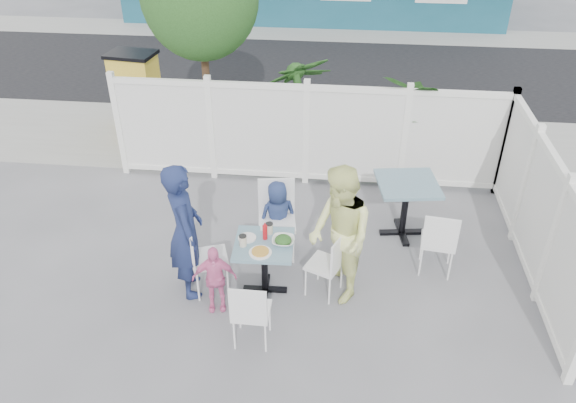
# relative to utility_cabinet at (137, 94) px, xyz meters

# --- Properties ---
(ground) EXTENTS (80.00, 80.00, 0.00)m
(ground) POSITION_rel_utility_cabinet_xyz_m (3.09, -4.00, -0.69)
(ground) COLOR slate
(near_sidewalk) EXTENTS (24.00, 2.60, 0.01)m
(near_sidewalk) POSITION_rel_utility_cabinet_xyz_m (3.09, -0.20, -0.69)
(near_sidewalk) COLOR gray
(near_sidewalk) RESTS_ON ground
(street) EXTENTS (24.00, 5.00, 0.01)m
(street) POSITION_rel_utility_cabinet_xyz_m (3.09, 3.50, -0.69)
(street) COLOR black
(street) RESTS_ON ground
(far_sidewalk) EXTENTS (24.00, 1.60, 0.01)m
(far_sidewalk) POSITION_rel_utility_cabinet_xyz_m (3.09, 6.60, -0.69)
(far_sidewalk) COLOR gray
(far_sidewalk) RESTS_ON ground
(fence_back) EXTENTS (5.86, 0.08, 1.60)m
(fence_back) POSITION_rel_utility_cabinet_xyz_m (3.19, -1.60, 0.09)
(fence_back) COLOR white
(fence_back) RESTS_ON ground
(fence_right) EXTENTS (0.08, 3.66, 1.60)m
(fence_right) POSITION_rel_utility_cabinet_xyz_m (6.09, -3.40, 0.09)
(fence_right) COLOR white
(fence_right) RESTS_ON ground
(utility_cabinet) EXTENTS (0.81, 0.63, 1.39)m
(utility_cabinet) POSITION_rel_utility_cabinet_xyz_m (0.00, 0.00, 0.00)
(utility_cabinet) COLOR gold
(utility_cabinet) RESTS_ON ground
(potted_shrub_a) EXTENTS (1.40, 1.40, 1.80)m
(potted_shrub_a) POSITION_rel_utility_cabinet_xyz_m (3.05, -0.90, 0.20)
(potted_shrub_a) COLOR #1F4418
(potted_shrub_a) RESTS_ON ground
(potted_shrub_b) EXTENTS (2.01, 1.93, 1.72)m
(potted_shrub_b) POSITION_rel_utility_cabinet_xyz_m (4.69, -1.00, 0.17)
(potted_shrub_b) COLOR #1F4418
(potted_shrub_b) RESTS_ON ground
(main_table) EXTENTS (0.69, 0.69, 0.70)m
(main_table) POSITION_rel_utility_cabinet_xyz_m (2.92, -4.19, -0.15)
(main_table) COLOR slate
(main_table) RESTS_ON ground
(spare_table) EXTENTS (0.87, 0.87, 0.81)m
(spare_table) POSITION_rel_utility_cabinet_xyz_m (4.61, -2.84, -0.07)
(spare_table) COLOR slate
(spare_table) RESTS_ON ground
(chair_left) EXTENTS (0.53, 0.54, 0.93)m
(chair_left) POSITION_rel_utility_cabinet_xyz_m (2.21, -4.25, -0.15)
(chair_left) COLOR white
(chair_left) RESTS_ON ground
(chair_right) EXTENTS (0.49, 0.49, 0.84)m
(chair_right) POSITION_rel_utility_cabinet_xyz_m (3.68, -4.16, -0.21)
(chair_right) COLOR white
(chair_right) RESTS_ON ground
(chair_back) EXTENTS (0.52, 0.51, 1.01)m
(chair_back) POSITION_rel_utility_cabinet_xyz_m (2.97, -3.39, -0.11)
(chair_back) COLOR white
(chair_back) RESTS_ON ground
(chair_near) EXTENTS (0.38, 0.37, 0.84)m
(chair_near) POSITION_rel_utility_cabinet_xyz_m (2.90, -5.05, -0.20)
(chair_near) COLOR white
(chair_near) RESTS_ON ground
(chair_spare) EXTENTS (0.45, 0.44, 0.89)m
(chair_spare) POSITION_rel_utility_cabinet_xyz_m (4.95, -3.65, -0.18)
(chair_spare) COLOR white
(chair_spare) RESTS_ON ground
(man) EXTENTS (0.61, 0.72, 1.68)m
(man) POSITION_rel_utility_cabinet_xyz_m (2.04, -4.25, 0.15)
(man) COLOR navy
(man) RESTS_ON ground
(woman) EXTENTS (0.91, 1.00, 1.66)m
(woman) POSITION_rel_utility_cabinet_xyz_m (3.77, -4.13, 0.14)
(woman) COLOR #ECF94C
(woman) RESTS_ON ground
(boy) EXTENTS (0.57, 0.49, 1.00)m
(boy) POSITION_rel_utility_cabinet_xyz_m (2.97, -3.35, -0.20)
(boy) COLOR navy
(boy) RESTS_ON ground
(toddler) EXTENTS (0.53, 0.30, 0.85)m
(toddler) POSITION_rel_utility_cabinet_xyz_m (2.41, -4.53, -0.27)
(toddler) COLOR pink
(toddler) RESTS_ON ground
(plate_main) EXTENTS (0.25, 0.25, 0.02)m
(plate_main) POSITION_rel_utility_cabinet_xyz_m (2.91, -4.38, 0.02)
(plate_main) COLOR white
(plate_main) RESTS_ON main_table
(plate_side) EXTENTS (0.21, 0.21, 0.01)m
(plate_side) POSITION_rel_utility_cabinet_xyz_m (2.72, -4.12, 0.02)
(plate_side) COLOR white
(plate_side) RESTS_ON main_table
(salad_bowl) EXTENTS (0.25, 0.25, 0.06)m
(salad_bowl) POSITION_rel_utility_cabinet_xyz_m (3.14, -4.17, 0.04)
(salad_bowl) COLOR white
(salad_bowl) RESTS_ON main_table
(coffee_cup_a) EXTENTS (0.08, 0.08, 0.12)m
(coffee_cup_a) POSITION_rel_utility_cabinet_xyz_m (2.70, -4.26, 0.07)
(coffee_cup_a) COLOR beige
(coffee_cup_a) RESTS_ON main_table
(coffee_cup_b) EXTENTS (0.08, 0.08, 0.12)m
(coffee_cup_b) POSITION_rel_utility_cabinet_xyz_m (2.96, -4.00, 0.07)
(coffee_cup_b) COLOR beige
(coffee_cup_b) RESTS_ON main_table
(ketchup_bottle) EXTENTS (0.06, 0.06, 0.18)m
(ketchup_bottle) POSITION_rel_utility_cabinet_xyz_m (2.92, -4.11, 0.10)
(ketchup_bottle) COLOR #B81017
(ketchup_bottle) RESTS_ON main_table
(salt_shaker) EXTENTS (0.03, 0.03, 0.07)m
(salt_shaker) POSITION_rel_utility_cabinet_xyz_m (2.86, -3.95, 0.04)
(salt_shaker) COLOR white
(salt_shaker) RESTS_ON main_table
(pepper_shaker) EXTENTS (0.03, 0.03, 0.06)m
(pepper_shaker) POSITION_rel_utility_cabinet_xyz_m (2.89, -3.93, 0.04)
(pepper_shaker) COLOR black
(pepper_shaker) RESTS_ON main_table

